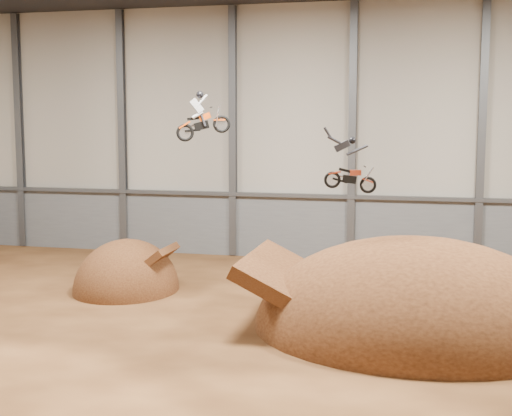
{
  "coord_description": "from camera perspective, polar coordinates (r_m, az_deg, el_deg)",
  "views": [
    {
      "loc": [
        7.21,
        -23.86,
        7.71
      ],
      "look_at": [
        0.57,
        4.0,
        4.16
      ],
      "focal_mm": 50.0,
      "sensor_mm": 36.0,
      "label": 1
    }
  ],
  "objects": [
    {
      "name": "floor",
      "position": [
        26.1,
        -3.31,
        -10.13
      ],
      "size": [
        40.0,
        40.0,
        0.0
      ],
      "primitive_type": "plane",
      "color": "#432612",
      "rests_on": "ground"
    },
    {
      "name": "back_wall",
      "position": [
        39.54,
        2.91,
        6.03
      ],
      "size": [
        40.0,
        0.1,
        14.0
      ],
      "primitive_type": "cube",
      "color": "#A59F92",
      "rests_on": "ground"
    },
    {
      "name": "lower_band_back",
      "position": [
        39.88,
        2.83,
        -1.53
      ],
      "size": [
        39.8,
        0.18,
        3.5
      ],
      "primitive_type": "cube",
      "color": "slate",
      "rests_on": "ground"
    },
    {
      "name": "steel_rail",
      "position": [
        39.5,
        2.81,
        1.02
      ],
      "size": [
        39.8,
        0.35,
        0.2
      ],
      "primitive_type": "cube",
      "color": "#47494F",
      "rests_on": "lower_band_back"
    },
    {
      "name": "steel_column_0",
      "position": [
        45.45,
        -18.39,
        5.82
      ],
      "size": [
        0.4,
        0.36,
        13.9
      ],
      "primitive_type": "cube",
      "color": "#47494F",
      "rests_on": "ground"
    },
    {
      "name": "steel_column_1",
      "position": [
        42.33,
        -10.65,
        5.99
      ],
      "size": [
        0.4,
        0.36,
        13.9
      ],
      "primitive_type": "cube",
      "color": "#47494F",
      "rests_on": "ground"
    },
    {
      "name": "steel_column_2",
      "position": [
        40.08,
        -1.86,
        6.05
      ],
      "size": [
        0.4,
        0.36,
        13.9
      ],
      "primitive_type": "cube",
      "color": "#47494F",
      "rests_on": "ground"
    },
    {
      "name": "steel_column_3",
      "position": [
        38.87,
        7.72,
        5.96
      ],
      "size": [
        0.4,
        0.36,
        13.9
      ],
      "primitive_type": "cube",
      "color": "#47494F",
      "rests_on": "ground"
    },
    {
      "name": "steel_column_4",
      "position": [
        38.77,
        17.62,
        5.69
      ],
      "size": [
        0.4,
        0.36,
        13.9
      ],
      "primitive_type": "cube",
      "color": "#47494F",
      "rests_on": "ground"
    },
    {
      "name": "takeoff_ramp",
      "position": [
        33.15,
        -10.29,
        -6.5
      ],
      "size": [
        4.68,
        5.4,
        4.68
      ],
      "primitive_type": "ellipsoid",
      "color": "#391D0E",
      "rests_on": "ground"
    },
    {
      "name": "landing_ramp",
      "position": [
        27.36,
        12.56,
        -9.47
      ],
      "size": [
        11.91,
        10.54,
        6.87
      ],
      "primitive_type": "ellipsoid",
      "color": "#391D0E",
      "rests_on": "ground"
    },
    {
      "name": "fmx_rider_a",
      "position": [
        29.73,
        -4.08,
        7.67
      ],
      "size": [
        2.79,
        1.8,
        2.5
      ],
      "primitive_type": null,
      "rotation": [
        0.0,
        -0.23,
        0.39
      ],
      "color": "#F0500E"
    },
    {
      "name": "fmx_rider_b",
      "position": [
        26.32,
        7.48,
        3.77
      ],
      "size": [
        2.91,
        1.21,
        2.52
      ],
      "primitive_type": null,
      "rotation": [
        0.0,
        0.14,
        0.18
      ],
      "color": "#B0371B"
    }
  ]
}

